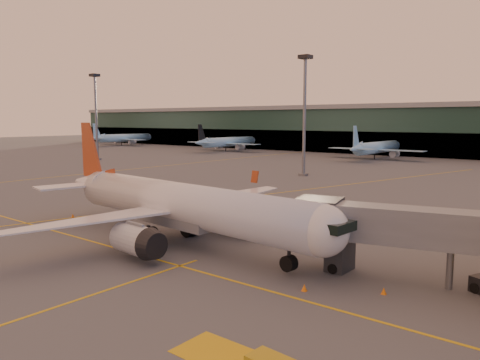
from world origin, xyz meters
The scene contains 11 objects.
ground centered at (0.00, 0.00, 0.00)m, with size 600.00×600.00×0.00m, color #4C4F54.
taxi_markings centered at (-7.32, 44.49, 0.01)m, with size 100.12×173.00×0.01m.
mast_west_far centered at (-90.00, 62.00, 14.86)m, with size 2.40×2.40×25.60m.
mast_west_near centered at (-20.00, 66.00, 14.86)m, with size 2.40×2.40×25.60m.
main_airplane centered at (-0.68, 10.02, 3.81)m, with size 38.90×35.09×11.73m.
jet_bridge centered at (25.24, 13.86, 4.02)m, with size 23.92×8.81×5.83m.
catering_truck centered at (-6.04, 17.22, 2.33)m, with size 5.73×3.94×4.09m.
cone_nose centered at (20.69, 9.49, 0.23)m, with size 0.38×0.38×0.49m.
cone_tail centered at (-19.42, 10.19, 0.23)m, with size 0.38×0.38×0.49m.
cone_wing_left centered at (-1.10, 27.70, 0.26)m, with size 0.42×0.42×0.54m.
cone_fwd centered at (16.05, 6.55, 0.25)m, with size 0.41×0.41×0.52m.
Camera 1 is at (32.49, -21.14, 12.07)m, focal length 35.00 mm.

